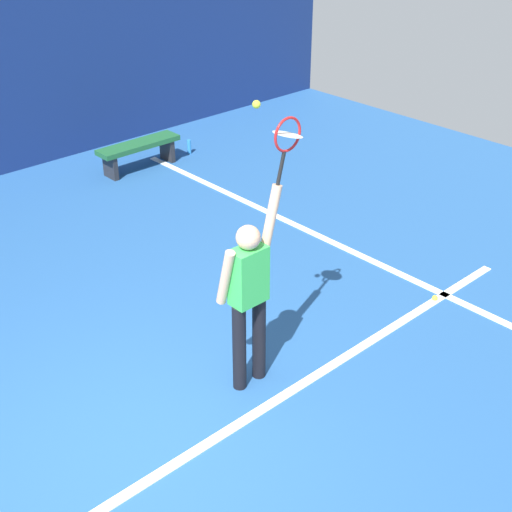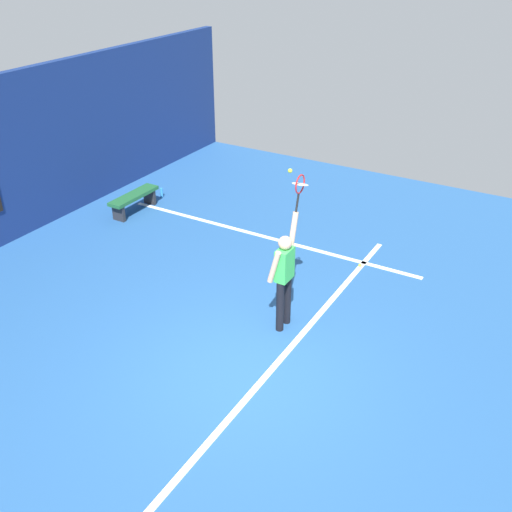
# 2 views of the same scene
# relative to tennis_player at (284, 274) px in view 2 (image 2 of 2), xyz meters

# --- Properties ---
(ground_plane) EXTENTS (18.00, 18.00, 0.00)m
(ground_plane) POSITION_rel_tennis_player_xyz_m (-1.38, -0.09, -1.01)
(ground_plane) COLOR #23518C
(court_baseline) EXTENTS (10.00, 0.10, 0.01)m
(court_baseline) POSITION_rel_tennis_player_xyz_m (-1.38, -0.39, -1.00)
(court_baseline) COLOR white
(court_baseline) RESTS_ON ground_plane
(court_sideline) EXTENTS (0.10, 7.00, 0.01)m
(court_sideline) POSITION_rel_tennis_player_xyz_m (2.70, 1.91, -1.00)
(court_sideline) COLOR white
(court_sideline) RESTS_ON ground_plane
(tennis_player) EXTENTS (0.63, 0.31, 1.98)m
(tennis_player) POSITION_rel_tennis_player_xyz_m (0.00, 0.00, 0.00)
(tennis_player) COLOR black
(tennis_player) RESTS_ON ground_plane
(tennis_racket) EXTENTS (0.38, 0.27, 0.63)m
(tennis_racket) POSITION_rel_tennis_player_xyz_m (0.44, -0.00, 1.36)
(tennis_racket) COLOR black
(tennis_ball) EXTENTS (0.07, 0.07, 0.07)m
(tennis_ball) POSITION_rel_tennis_player_xyz_m (0.09, -0.01, 1.73)
(tennis_ball) COLOR #CCE033
(court_bench) EXTENTS (1.40, 0.36, 0.45)m
(court_bench) POSITION_rel_tennis_player_xyz_m (2.29, 5.17, -0.67)
(court_bench) COLOR #1E592D
(court_bench) RESTS_ON ground_plane
(water_bottle) EXTENTS (0.07, 0.07, 0.24)m
(water_bottle) POSITION_rel_tennis_player_xyz_m (3.30, 5.17, -0.89)
(water_bottle) COLOR #338CD8
(water_bottle) RESTS_ON ground_plane
(spare_ball) EXTENTS (0.07, 0.07, 0.07)m
(spare_ball) POSITION_rel_tennis_player_xyz_m (2.52, -0.38, -0.98)
(spare_ball) COLOR #CCE033
(spare_ball) RESTS_ON ground_plane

